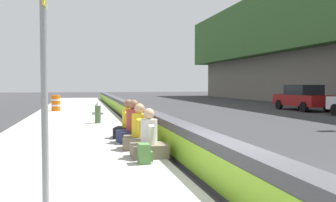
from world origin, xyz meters
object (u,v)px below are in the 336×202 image
object	(u,v)px
seated_person_middle	(140,134)
construction_barrel	(56,103)
parked_car_fourth	(303,98)
fire_hydrant	(98,112)
route_sign_post	(44,49)
seated_person_far	(129,125)
seated_person_foreground	(149,142)
seated_person_rear	(134,129)
backpack	(145,154)

from	to	relation	value
seated_person_middle	construction_barrel	bearing A→B (deg)	11.69
parked_car_fourth	fire_hydrant	bearing A→B (deg)	115.75
route_sign_post	construction_barrel	size ratio (longest dim) A/B	3.79
route_sign_post	construction_barrel	bearing A→B (deg)	3.42
seated_person_far	parked_car_fourth	xyz separation A→B (m)	(11.03, -12.94, 0.36)
construction_barrel	parked_car_fourth	xyz separation A→B (m)	(-1.17, -15.86, 0.24)
seated_person_foreground	construction_barrel	world-z (taller)	seated_person_foreground
route_sign_post	seated_person_far	bearing A→B (deg)	-16.98
fire_hydrant	seated_person_rear	distance (m)	5.46
seated_person_far	parked_car_fourth	world-z (taller)	parked_car_fourth
route_sign_post	seated_person_rear	world-z (taller)	route_sign_post
route_sign_post	fire_hydrant	xyz separation A→B (m)	(10.45, -1.09, -1.62)
seated_person_far	construction_barrel	bearing A→B (deg)	13.48
construction_barrel	backpack	bearing A→B (deg)	-170.10
seated_person_middle	construction_barrel	xyz separation A→B (m)	(14.25, 2.95, 0.13)
seated_person_foreground	seated_person_middle	xyz separation A→B (m)	(1.11, 0.05, 0.02)
backpack	construction_barrel	xyz separation A→B (m)	(16.00, 2.79, 0.28)
route_sign_post	seated_person_far	world-z (taller)	route_sign_post
route_sign_post	fire_hydrant	world-z (taller)	route_sign_post
seated_person_middle	backpack	distance (m)	1.76
construction_barrel	seated_person_far	bearing A→B (deg)	-166.52
route_sign_post	backpack	distance (m)	3.37
seated_person_foreground	construction_barrel	bearing A→B (deg)	11.03
seated_person_rear	backpack	xyz separation A→B (m)	(-2.82, 0.16, -0.17)
route_sign_post	seated_person_rear	distance (m)	5.63
route_sign_post	seated_person_rear	xyz separation A→B (m)	(5.04, -1.86, -1.70)
backpack	seated_person_foreground	bearing A→B (deg)	-17.87
seated_person_far	parked_car_fourth	size ratio (longest dim) A/B	0.25
route_sign_post	construction_barrel	world-z (taller)	route_sign_post
seated_person_rear	seated_person_middle	bearing A→B (deg)	-179.92
backpack	seated_person_far	bearing A→B (deg)	-2.03
fire_hydrant	seated_person_far	xyz separation A→B (m)	(-4.43, -0.75, -0.09)
seated_person_far	seated_person_middle	bearing A→B (deg)	-179.33
seated_person_foreground	parked_car_fourth	size ratio (longest dim) A/B	0.24
fire_hydrant	seated_person_foreground	xyz separation A→B (m)	(-7.59, -0.82, -0.11)
fire_hydrant	parked_car_fourth	xyz separation A→B (m)	(6.60, -13.68, 0.27)
fire_hydrant	backpack	xyz separation A→B (m)	(-8.23, -0.61, -0.25)
seated_person_foreground	seated_person_rear	world-z (taller)	seated_person_rear
seated_person_middle	seated_person_far	distance (m)	2.05
route_sign_post	seated_person_far	xyz separation A→B (m)	(6.01, -1.84, -1.71)
fire_hydrant	seated_person_middle	bearing A→B (deg)	-173.23
seated_person_rear	backpack	distance (m)	2.83
seated_person_foreground	fire_hydrant	bearing A→B (deg)	6.13
seated_person_far	seated_person_rear	bearing A→B (deg)	-178.70
seated_person_middle	route_sign_post	bearing A→B (deg)	154.87
fire_hydrant	seated_person_far	distance (m)	4.50
construction_barrel	seated_person_middle	bearing A→B (deg)	-168.31
seated_person_foreground	backpack	size ratio (longest dim) A/B	2.69
seated_person_foreground	construction_barrel	distance (m)	15.65
fire_hydrant	parked_car_fourth	size ratio (longest dim) A/B	0.19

